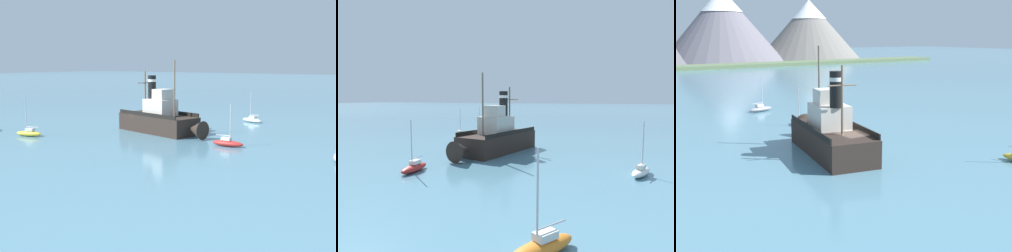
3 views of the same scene
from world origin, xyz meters
The scene contains 7 objects.
ground_plane centered at (0.00, 0.00, 0.00)m, with size 600.00×600.00×0.00m, color teal.
old_tugboat centered at (-0.42, 3.48, 1.83)m, with size 6.76×14.79×9.90m.
sailboat_orange centered at (-12.07, 25.87, 0.43)m, with size 2.93×3.81×4.90m.
sailboat_yellow centered at (11.86, -8.97, 0.43)m, with size 2.09×3.96×4.90m.
sailboat_red centered at (2.94, 15.44, 0.43)m, with size 1.37×3.87×4.90m.
sailboat_navy centered at (11.95, -17.52, 0.43)m, with size 1.16×3.82×4.90m.
sailboat_white centered at (-17.03, 9.55, 0.43)m, with size 2.27×3.95×4.90m.
Camera 2 is at (-15.09, 38.30, 7.01)m, focal length 32.00 mm.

